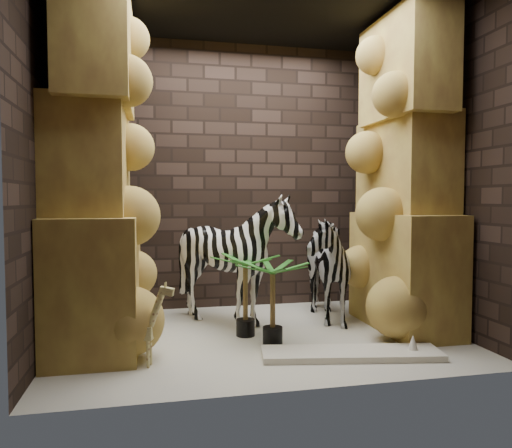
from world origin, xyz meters
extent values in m
plane|color=beige|center=(0.00, 0.00, 0.00)|extent=(3.50, 3.50, 0.00)
plane|color=black|center=(0.00, 1.25, 1.50)|extent=(3.50, 0.00, 3.50)
plane|color=black|center=(0.00, -1.25, 1.50)|extent=(3.50, 0.00, 3.50)
plane|color=black|center=(-1.75, 0.00, 1.50)|extent=(0.00, 3.00, 3.00)
plane|color=black|center=(1.75, 0.00, 1.50)|extent=(0.00, 3.00, 3.00)
imported|color=white|center=(0.72, 0.47, 0.63)|extent=(0.63, 1.09, 1.26)
imported|color=white|center=(-0.15, 0.42, 0.58)|extent=(1.06, 1.30, 1.16)
cube|color=#ECE6CE|center=(0.58, -0.70, 0.03)|extent=(1.44, 0.58, 0.05)
camera|label=1|loc=(-0.93, -4.15, 1.24)|focal=33.43mm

